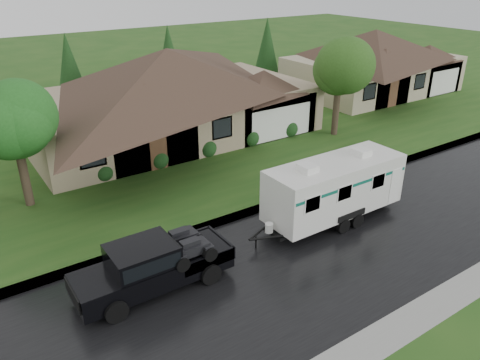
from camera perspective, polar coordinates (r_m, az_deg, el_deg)
name	(u,v)px	position (r m, az deg, el deg)	size (l,w,h in m)	color
ground	(278,235)	(20.20, 4.60, -6.69)	(140.00, 140.00, 0.00)	#214C18
road	(309,257)	(18.94, 8.40, -9.25)	(140.00, 8.00, 0.01)	black
curb	(247,212)	(21.70, 0.91, -3.96)	(140.00, 0.50, 0.15)	gray
lawn	(138,136)	(32.09, -12.32, 5.26)	(140.00, 26.00, 0.15)	#214C18
house_main	(174,83)	(30.98, -8.08, 11.68)	(19.44, 10.80, 6.90)	#9D866A
house_neighbor	(377,55)	(43.81, 16.40, 14.44)	(15.12, 9.72, 6.45)	tan
tree_left_green	(13,121)	(22.94, -25.97, 6.48)	(3.59, 3.59, 5.94)	#382B1E
tree_right_green	(340,69)	(31.01, 12.05, 13.14)	(3.79, 3.79, 6.28)	#382B1E
shrub_row	(207,147)	(27.86, -4.04, 4.02)	(13.60, 1.00, 1.00)	#143814
pickup_truck	(151,265)	(16.87, -10.86, -10.10)	(5.59, 2.12, 1.86)	black
travel_trailer	(334,187)	(20.95, 11.44, -0.81)	(6.89, 2.42, 3.09)	silver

